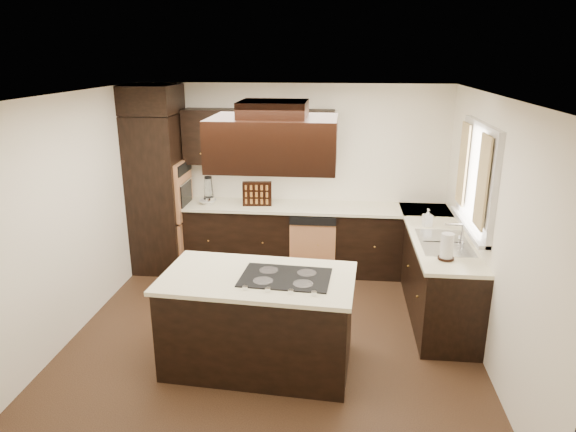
% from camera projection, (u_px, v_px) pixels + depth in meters
% --- Properties ---
extents(floor, '(4.20, 4.20, 0.02)m').
position_uv_depth(floor, '(273.00, 336.00, 5.47)').
color(floor, '#533621').
rests_on(floor, ground).
extents(ceiling, '(4.20, 4.20, 0.02)m').
position_uv_depth(ceiling, '(270.00, 94.00, 4.71)').
color(ceiling, white).
rests_on(ceiling, ground).
extents(wall_back, '(4.20, 0.02, 2.50)m').
position_uv_depth(wall_back, '(292.00, 176.00, 7.09)').
color(wall_back, white).
rests_on(wall_back, ground).
extents(wall_front, '(4.20, 0.02, 2.50)m').
position_uv_depth(wall_front, '(225.00, 335.00, 3.09)').
color(wall_front, white).
rests_on(wall_front, ground).
extents(wall_left, '(0.02, 4.20, 2.50)m').
position_uv_depth(wall_left, '(69.00, 218.00, 5.30)').
color(wall_left, white).
rests_on(wall_left, ground).
extents(wall_right, '(0.02, 4.20, 2.50)m').
position_uv_depth(wall_right, '(491.00, 232.00, 4.88)').
color(wall_right, white).
rests_on(wall_right, ground).
extents(oven_column, '(0.65, 0.75, 2.12)m').
position_uv_depth(oven_column, '(159.00, 193.00, 6.94)').
color(oven_column, black).
rests_on(oven_column, floor).
extents(wall_oven_face, '(0.05, 0.62, 0.78)m').
position_uv_depth(wall_oven_face, '(184.00, 190.00, 6.88)').
color(wall_oven_face, tan).
rests_on(wall_oven_face, oven_column).
extents(base_cabinets_back, '(2.93, 0.60, 0.88)m').
position_uv_depth(base_cabinets_back, '(292.00, 239.00, 7.04)').
color(base_cabinets_back, black).
rests_on(base_cabinets_back, floor).
extents(base_cabinets_right, '(0.60, 2.40, 0.88)m').
position_uv_depth(base_cabinets_right, '(435.00, 271.00, 6.01)').
color(base_cabinets_right, black).
rests_on(base_cabinets_right, floor).
extents(countertop_back, '(2.93, 0.63, 0.04)m').
position_uv_depth(countertop_back, '(292.00, 207.00, 6.88)').
color(countertop_back, '#FAF3C8').
rests_on(countertop_back, base_cabinets_back).
extents(countertop_right, '(0.63, 2.40, 0.04)m').
position_uv_depth(countertop_right, '(437.00, 234.00, 5.87)').
color(countertop_right, '#FAF3C8').
rests_on(countertop_right, base_cabinets_right).
extents(upper_cabinets, '(2.00, 0.34, 0.72)m').
position_uv_depth(upper_cabinets, '(259.00, 137.00, 6.79)').
color(upper_cabinets, black).
rests_on(upper_cabinets, wall_back).
extents(dishwasher_front, '(0.60, 0.05, 0.72)m').
position_uv_depth(dishwasher_front, '(312.00, 250.00, 6.74)').
color(dishwasher_front, tan).
rests_on(dishwasher_front, floor).
extents(window_frame, '(0.06, 1.32, 1.12)m').
position_uv_depth(window_frame, '(477.00, 177.00, 5.28)').
color(window_frame, silver).
rests_on(window_frame, wall_right).
extents(window_pane, '(0.00, 1.20, 1.00)m').
position_uv_depth(window_pane, '(480.00, 177.00, 5.28)').
color(window_pane, white).
rests_on(window_pane, wall_right).
extents(curtain_left, '(0.02, 0.34, 0.90)m').
position_uv_depth(curtain_left, '(482.00, 182.00, 4.88)').
color(curtain_left, beige).
rests_on(curtain_left, wall_right).
extents(curtain_right, '(0.02, 0.34, 0.90)m').
position_uv_depth(curtain_right, '(463.00, 164.00, 5.67)').
color(curtain_right, beige).
rests_on(curtain_right, wall_right).
extents(sink_rim, '(0.52, 0.84, 0.01)m').
position_uv_depth(sink_rim, '(444.00, 242.00, 5.53)').
color(sink_rim, silver).
rests_on(sink_rim, countertop_right).
extents(island, '(1.77, 1.05, 0.88)m').
position_uv_depth(island, '(259.00, 322.00, 4.85)').
color(island, black).
rests_on(island, floor).
extents(island_top, '(1.83, 1.11, 0.04)m').
position_uv_depth(island_top, '(258.00, 278.00, 4.71)').
color(island_top, '#FAF3C8').
rests_on(island_top, island).
extents(cooktop, '(0.84, 0.59, 0.01)m').
position_uv_depth(cooktop, '(285.00, 277.00, 4.66)').
color(cooktop, black).
rests_on(cooktop, island_top).
extents(range_hood, '(1.05, 0.72, 0.42)m').
position_uv_depth(range_hood, '(274.00, 142.00, 4.28)').
color(range_hood, black).
rests_on(range_hood, ceiling).
extents(hood_duct, '(0.55, 0.50, 0.13)m').
position_uv_depth(hood_duct, '(273.00, 109.00, 4.20)').
color(hood_duct, black).
rests_on(hood_duct, ceiling).
extents(blender_base, '(0.15, 0.15, 0.10)m').
position_uv_depth(blender_base, '(209.00, 201.00, 6.93)').
color(blender_base, silver).
rests_on(blender_base, countertop_back).
extents(blender_pitcher, '(0.13, 0.13, 0.26)m').
position_uv_depth(blender_pitcher, '(208.00, 188.00, 6.87)').
color(blender_pitcher, silver).
rests_on(blender_pitcher, blender_base).
extents(spice_rack, '(0.39, 0.14, 0.32)m').
position_uv_depth(spice_rack, '(257.00, 194.00, 6.84)').
color(spice_rack, black).
rests_on(spice_rack, countertop_back).
extents(mixing_bowl, '(0.24, 0.24, 0.06)m').
position_uv_depth(mixing_bowl, '(208.00, 202.00, 6.96)').
color(mixing_bowl, silver).
rests_on(mixing_bowl, countertop_back).
extents(soap_bottle, '(0.12, 0.12, 0.21)m').
position_uv_depth(soap_bottle, '(428.00, 218.00, 6.03)').
color(soap_bottle, silver).
rests_on(soap_bottle, countertop_right).
extents(paper_towel, '(0.16, 0.16, 0.27)m').
position_uv_depth(paper_towel, '(447.00, 247.00, 5.04)').
color(paper_towel, silver).
rests_on(paper_towel, countertop_right).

